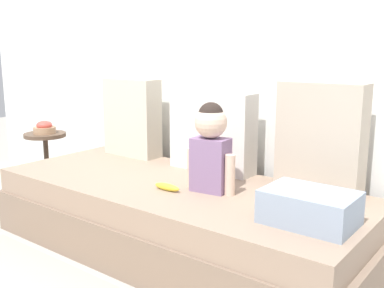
% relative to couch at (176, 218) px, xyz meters
% --- Properties ---
extents(ground_plane, '(12.00, 12.00, 0.00)m').
position_rel_couch_xyz_m(ground_plane, '(0.00, 0.00, -0.21)').
color(ground_plane, '#B2ADA3').
extents(back_wall, '(5.51, 0.10, 2.36)m').
position_rel_couch_xyz_m(back_wall, '(0.00, 0.60, 0.97)').
color(back_wall, white).
rests_on(back_wall, ground).
extents(couch, '(2.31, 0.94, 0.42)m').
position_rel_couch_xyz_m(couch, '(0.00, 0.00, 0.00)').
color(couch, '#826C5B').
rests_on(couch, ground).
extents(throw_pillow_left, '(0.44, 0.16, 0.56)m').
position_rel_couch_xyz_m(throw_pillow_left, '(-0.72, 0.37, 0.49)').
color(throw_pillow_left, beige).
rests_on(throw_pillow_left, couch).
extents(throw_pillow_center, '(0.57, 0.16, 0.51)m').
position_rel_couch_xyz_m(throw_pillow_center, '(0.00, 0.37, 0.47)').
color(throw_pillow_center, silver).
rests_on(throw_pillow_center, couch).
extents(throw_pillow_right, '(0.46, 0.16, 0.60)m').
position_rel_couch_xyz_m(throw_pillow_right, '(0.72, 0.37, 0.51)').
color(throw_pillow_right, '#C1B29E').
rests_on(throw_pillow_right, couch).
extents(toddler, '(0.31, 0.18, 0.49)m').
position_rel_couch_xyz_m(toddler, '(0.24, 0.01, 0.48)').
color(toddler, gray).
rests_on(toddler, couch).
extents(banana, '(0.17, 0.05, 0.04)m').
position_rel_couch_xyz_m(banana, '(0.05, -0.14, 0.23)').
color(banana, yellow).
rests_on(banana, couch).
extents(folded_blanket, '(0.40, 0.28, 0.15)m').
position_rel_couch_xyz_m(folded_blanket, '(0.88, -0.12, 0.29)').
color(folded_blanket, '#8E9EB2').
rests_on(folded_blanket, couch).
extents(side_table, '(0.33, 0.33, 0.53)m').
position_rel_couch_xyz_m(side_table, '(-1.48, 0.14, 0.19)').
color(side_table, brown).
rests_on(side_table, ground).
extents(fruit_bowl, '(0.18, 0.18, 0.10)m').
position_rel_couch_xyz_m(fruit_bowl, '(-1.48, 0.14, 0.37)').
color(fruit_bowl, tan).
rests_on(fruit_bowl, side_table).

